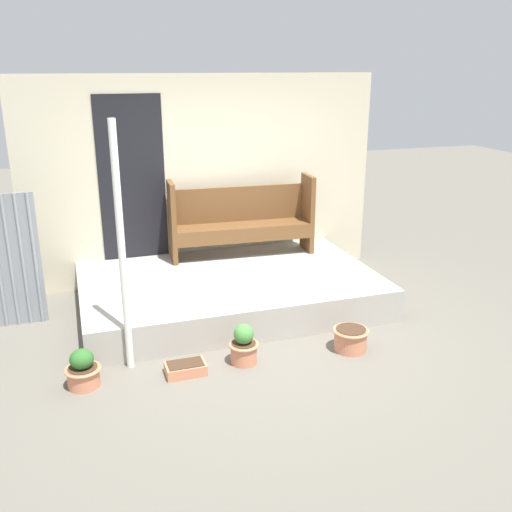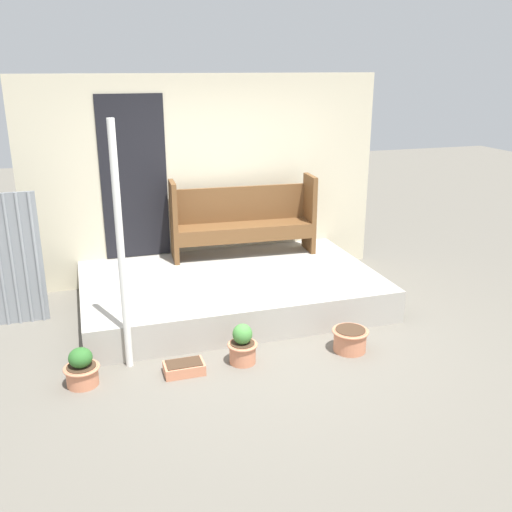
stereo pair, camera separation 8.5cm
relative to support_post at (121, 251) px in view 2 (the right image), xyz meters
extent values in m
plane|color=#666056|center=(1.36, 0.06, -1.14)|extent=(24.00, 24.00, 0.00)
cube|color=#A8A399|center=(1.28, 1.10, -0.96)|extent=(3.37, 2.10, 0.37)
cube|color=beige|center=(1.28, 2.18, 0.16)|extent=(4.57, 0.06, 2.60)
cube|color=black|center=(0.35, 2.14, 0.24)|extent=(0.80, 0.02, 2.00)
cylinder|color=gray|center=(-1.05, 1.31, -0.41)|extent=(0.04, 0.04, 1.45)
cylinder|color=gray|center=(-0.93, 1.31, -0.41)|extent=(0.04, 0.04, 1.45)
cylinder|color=gray|center=(-0.81, 1.31, -0.41)|extent=(0.04, 0.04, 1.45)
cylinder|color=white|center=(0.00, 0.00, 0.00)|extent=(0.07, 0.07, 2.28)
cube|color=brown|center=(0.77, 1.85, -0.28)|extent=(0.08, 0.40, 1.00)
cube|color=brown|center=(2.53, 1.75, -0.28)|extent=(0.08, 0.40, 1.00)
cube|color=brown|center=(1.65, 1.80, -0.39)|extent=(1.72, 0.50, 0.04)
cube|color=brown|center=(1.64, 1.61, -0.48)|extent=(1.70, 0.13, 0.15)
cube|color=brown|center=(1.66, 1.98, -0.14)|extent=(1.70, 0.14, 0.45)
cylinder|color=tan|center=(-0.43, -0.22, -1.05)|extent=(0.28, 0.28, 0.18)
torus|color=tan|center=(-0.43, -0.22, -0.97)|extent=(0.32, 0.32, 0.02)
cylinder|color=#422D1E|center=(-0.43, -0.22, -0.96)|extent=(0.26, 0.26, 0.01)
ellipsoid|color=#2D6628|center=(-0.43, -0.22, -0.87)|extent=(0.21, 0.21, 0.18)
cylinder|color=tan|center=(1.03, -0.26, -1.04)|extent=(0.25, 0.25, 0.20)
torus|color=tan|center=(1.03, -0.26, -0.95)|extent=(0.29, 0.29, 0.02)
cylinder|color=#422D1E|center=(1.03, -0.26, -0.94)|extent=(0.23, 0.23, 0.01)
ellipsoid|color=#478C3D|center=(1.03, -0.26, -0.84)|extent=(0.19, 0.19, 0.20)
cylinder|color=tan|center=(2.11, -0.35, -1.03)|extent=(0.32, 0.32, 0.22)
torus|color=tan|center=(2.11, -0.35, -0.93)|extent=(0.36, 0.36, 0.02)
cylinder|color=#422D1E|center=(2.11, -0.35, -0.91)|extent=(0.29, 0.29, 0.01)
cube|color=tan|center=(0.46, -0.29, -1.09)|extent=(0.37, 0.22, 0.10)
cube|color=#422D1E|center=(0.46, -0.29, -1.04)|extent=(0.32, 0.19, 0.01)
camera|label=1|loc=(-0.38, -4.88, 1.55)|focal=40.00mm
camera|label=2|loc=(-0.29, -4.91, 1.55)|focal=40.00mm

